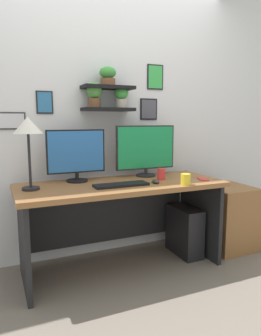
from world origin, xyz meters
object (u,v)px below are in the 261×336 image
(keyboard, at_px, (121,185))
(coffee_mug, at_px, (186,179))
(computer_mouse, at_px, (156,181))
(pen_cup, at_px, (161,174))
(desk, at_px, (120,205))
(desk_lamp, at_px, (28,130))
(monitor_left, at_px, (76,154))
(drawer_cabinet, at_px, (227,217))
(monitor_right, at_px, (146,150))
(computer_tower_right, at_px, (184,231))
(cell_phone, at_px, (203,179))

(keyboard, xyz_separation_m, coffee_mug, (0.50, -0.17, 0.04))
(computer_mouse, bearing_deg, pen_cup, 44.43)
(desk, height_order, keyboard, keyboard)
(keyboard, relative_size, pen_cup, 4.40)
(desk, distance_m, coffee_mug, 0.61)
(desk_lamp, bearing_deg, monitor_left, 24.57)
(desk, bearing_deg, drawer_cabinet, -2.74)
(keyboard, bearing_deg, pen_cup, 14.09)
(monitor_left, relative_size, keyboard, 1.13)
(keyboard, distance_m, computer_mouse, 0.30)
(drawer_cabinet, bearing_deg, coffee_mug, -157.98)
(keyboard, height_order, drawer_cabinet, keyboard)
(monitor_right, height_order, computer_tower_right, monitor_right)
(monitor_right, bearing_deg, monitor_left, -179.99)
(keyboard, xyz_separation_m, computer_mouse, (0.30, -0.02, 0.01))
(monitor_left, bearing_deg, coffee_mug, -32.54)
(desk_lamp, bearing_deg, drawer_cabinet, -1.02)
(keyboard, distance_m, pen_cup, 0.44)
(monitor_left, xyz_separation_m, keyboard, (0.28, -0.33, -0.22))
(keyboard, bearing_deg, coffee_mug, -18.51)
(monitor_right, relative_size, pen_cup, 5.82)
(monitor_right, distance_m, keyboard, 0.55)
(desk_lamp, xyz_separation_m, coffee_mug, (1.17, -0.31, -0.41))
(computer_mouse, distance_m, desk_lamp, 1.08)
(cell_phone, xyz_separation_m, pen_cup, (-0.34, 0.15, 0.05))
(computer_mouse, distance_m, pen_cup, 0.18)
(coffee_mug, bearing_deg, cell_phone, 25.38)
(monitor_left, relative_size, drawer_cabinet, 0.80)
(desk_lamp, distance_m, computer_tower_right, 1.69)
(drawer_cabinet, bearing_deg, computer_mouse, -171.83)
(cell_phone, xyz_separation_m, computer_tower_right, (-0.06, 0.18, -0.53))
(monitor_left, bearing_deg, drawer_cabinet, -8.40)
(monitor_left, xyz_separation_m, cell_phone, (1.04, -0.37, -0.23))
(keyboard, xyz_separation_m, pen_cup, (0.43, 0.11, 0.04))
(desk_lamp, height_order, drawer_cabinet, desk_lamp)
(desk, relative_size, drawer_cabinet, 2.76)
(keyboard, height_order, desk_lamp, desk_lamp)
(pen_cup, bearing_deg, coffee_mug, -75.61)
(monitor_left, height_order, keyboard, monitor_left)
(monitor_right, height_order, desk_lamp, desk_lamp)
(desk, xyz_separation_m, coffee_mug, (0.44, -0.33, 0.25))
(monitor_left, height_order, drawer_cabinet, monitor_left)
(monitor_right, bearing_deg, cell_phone, -43.75)
(computer_tower_right, bearing_deg, keyboard, -168.69)
(computer_tower_right, bearing_deg, monitor_left, 169.24)
(desk, distance_m, pen_cup, 0.46)
(desk_lamp, bearing_deg, computer_tower_right, -0.16)
(monitor_right, relative_size, desk_lamp, 1.07)
(coffee_mug, bearing_deg, drawer_cabinet, 22.02)
(computer_mouse, bearing_deg, desk, 144.21)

